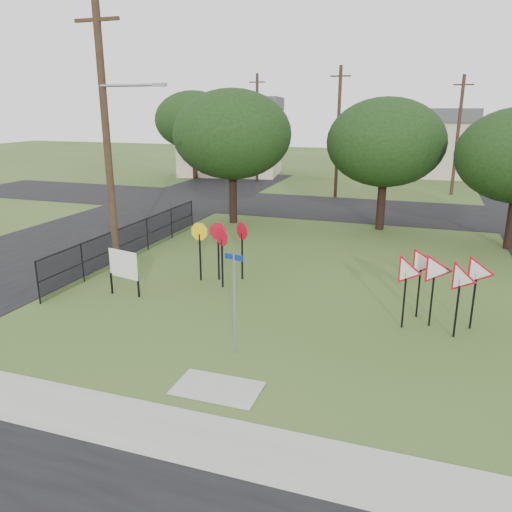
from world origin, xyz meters
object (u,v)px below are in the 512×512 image
at_px(stop_sign_cluster, 220,238).
at_px(yield_sign_cluster, 439,274).
at_px(info_board, 123,266).
at_px(street_name_sign, 234,297).

bearing_deg(stop_sign_cluster, yield_sign_cluster, -12.73).
bearing_deg(info_board, yield_sign_cluster, 3.95).
bearing_deg(yield_sign_cluster, info_board, -176.05).
relative_size(stop_sign_cluster, info_board, 1.38).
height_order(yield_sign_cluster, info_board, yield_sign_cluster).
xyz_separation_m(street_name_sign, info_board, (-5.13, 2.72, -0.51)).
bearing_deg(stop_sign_cluster, street_name_sign, -63.67).
distance_m(stop_sign_cluster, info_board, 3.58).
xyz_separation_m(street_name_sign, yield_sign_cluster, (5.00, 3.42, 0.09)).
bearing_deg(yield_sign_cluster, stop_sign_cluster, 167.27).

